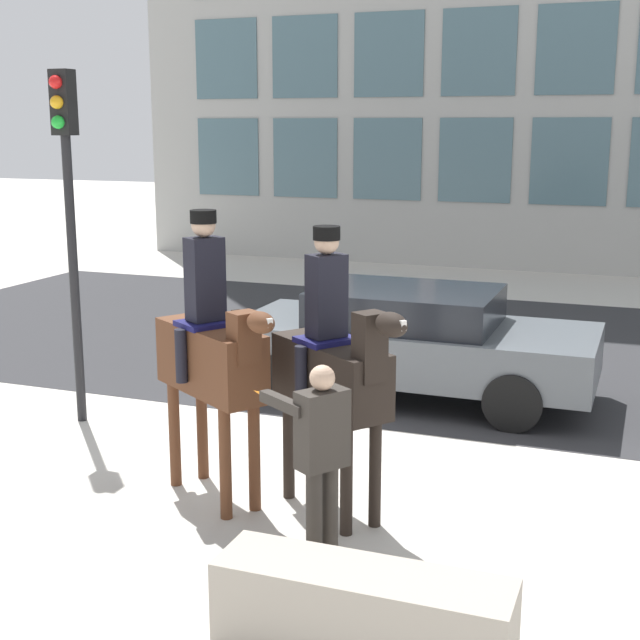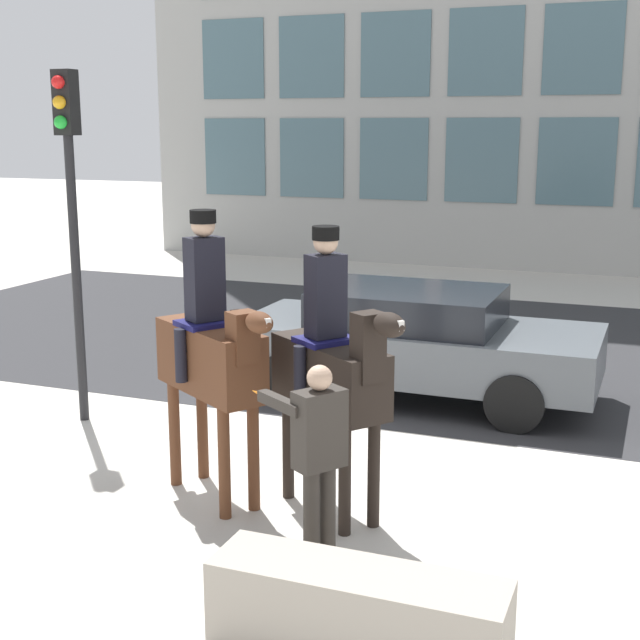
{
  "view_description": "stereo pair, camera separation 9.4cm",
  "coord_description": "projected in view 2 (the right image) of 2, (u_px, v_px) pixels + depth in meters",
  "views": [
    {
      "loc": [
        3.13,
        -9.0,
        3.47
      ],
      "look_at": [
        0.15,
        -1.12,
        1.63
      ],
      "focal_mm": 50.0,
      "sensor_mm": 36.0,
      "label": 1
    },
    {
      "loc": [
        3.22,
        -8.97,
        3.47
      ],
      "look_at": [
        0.15,
        -1.12,
        1.63
      ],
      "focal_mm": 50.0,
      "sensor_mm": 36.0,
      "label": 2
    }
  ],
  "objects": [
    {
      "name": "road_surface",
      "position": [
        444.0,
        345.0,
        14.37
      ],
      "size": [
        20.18,
        8.5,
        0.01
      ],
      "color": "#2D2D30",
      "rests_on": "ground_plane"
    },
    {
      "name": "pedestrian_bystander",
      "position": [
        318.0,
        450.0,
        6.95
      ],
      "size": [
        0.91,
        0.48,
        1.68
      ],
      "rotation": [
        0.0,
        0.0,
        2.57
      ],
      "color": "#332D28",
      "rests_on": "ground_plane"
    },
    {
      "name": "traffic_light",
      "position": [
        71.0,
        192.0,
        10.17
      ],
      "size": [
        0.24,
        0.29,
        4.09
      ],
      "color": "black",
      "rests_on": "ground_plane"
    },
    {
      "name": "mounted_horse_lead",
      "position": [
        212.0,
        353.0,
        8.21
      ],
      "size": [
        1.59,
        1.17,
        2.73
      ],
      "rotation": [
        0.0,
        0.0,
        -0.56
      ],
      "color": "#59331E",
      "rests_on": "ground_plane"
    },
    {
      "name": "mounted_horse_companion",
      "position": [
        332.0,
        367.0,
        7.88
      ],
      "size": [
        1.56,
        1.25,
        2.62
      ],
      "rotation": [
        0.0,
        0.0,
        -0.62
      ],
      "color": "black",
      "rests_on": "ground_plane"
    },
    {
      "name": "ground_plane",
      "position": [
        344.0,
        440.0,
        10.05
      ],
      "size": [
        80.0,
        80.0,
        0.0
      ],
      "primitive_type": "plane",
      "color": "beige"
    },
    {
      "name": "planter_ledge",
      "position": [
        357.0,
        612.0,
        5.94
      ],
      "size": [
        2.01,
        0.56,
        0.6
      ],
      "color": "#ADA393",
      "rests_on": "ground_plane"
    },
    {
      "name": "street_car_near_lane",
      "position": [
        415.0,
        340.0,
        11.51
      ],
      "size": [
        4.6,
        2.02,
        1.43
      ],
      "color": "#51565B",
      "rests_on": "ground_plane"
    }
  ]
}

